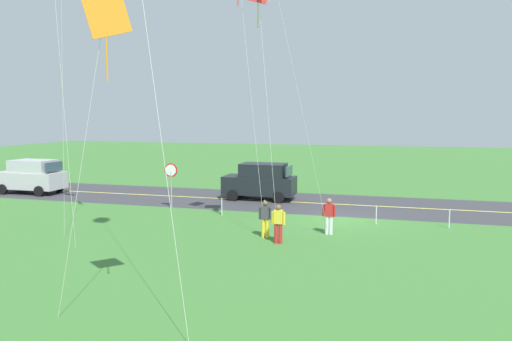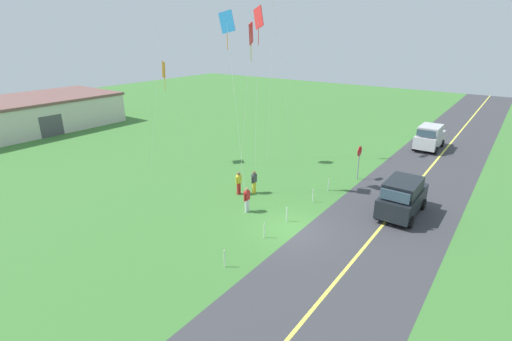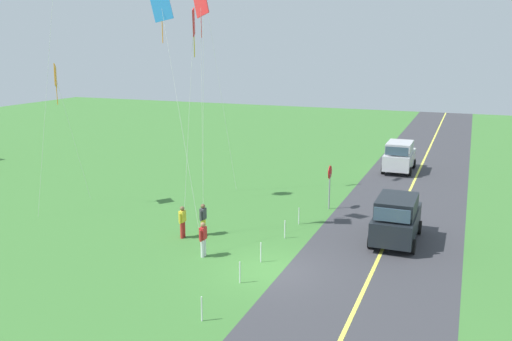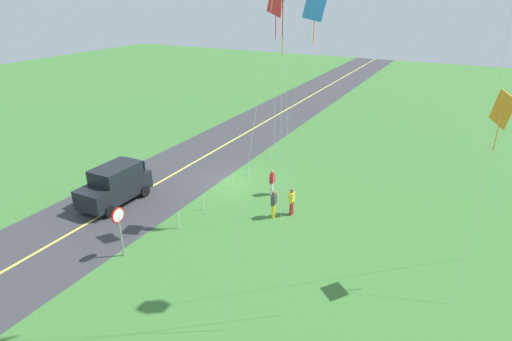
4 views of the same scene
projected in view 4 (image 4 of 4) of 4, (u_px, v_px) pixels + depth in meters
The scene contains 17 objects.
ground_plane at pixel (228, 183), 27.52m from camera, with size 120.00×120.00×0.10m, color #3D7533.
asphalt_road at pixel (179, 171), 29.20m from camera, with size 120.00×7.00×0.00m, color #38383D.
road_centre_stripe at pixel (179, 171), 29.20m from camera, with size 120.00×0.16×0.00m, color #E5E04C.
car_suv_foreground at pixel (115, 184), 24.48m from camera, with size 4.40×2.12×2.24m.
stop_sign at pixel (119, 222), 19.16m from camera, with size 0.76×0.08×2.56m.
person_adult_near at pixel (292, 201), 23.21m from camera, with size 0.58×0.22×1.60m.
person_adult_companion at pixel (274, 203), 22.92m from camera, with size 0.58×0.22×1.60m.
person_child_watcher at pixel (272, 182), 25.54m from camera, with size 0.58×0.22×1.60m.
kite_red_low at pixel (283, 26), 18.99m from camera, with size 1.49×0.63×10.94m.
kite_blue_mid at pixel (276, 6), 17.97m from camera, with size 1.31×1.11×11.87m.
kite_yellow_high at pixel (314, 12), 18.90m from camera, with size 2.12×3.46×11.59m.
kite_green_far at pixel (502, 113), 15.23m from camera, with size 2.36×0.73×8.27m.
fence_post_0 at pixel (270, 154), 31.07m from camera, with size 0.05×0.05×0.90m, color silver.
fence_post_1 at pixel (249, 169), 28.40m from camera, with size 0.05×0.05×0.90m, color silver.
fence_post_2 at pixel (232, 182), 26.53m from camera, with size 0.05×0.05×0.90m, color silver.
fence_post_3 at pixel (204, 203), 23.89m from camera, with size 0.05×0.05×0.90m, color silver.
fence_post_4 at pixel (179, 221), 22.00m from camera, with size 0.05×0.05×0.90m, color silver.
Camera 4 is at (21.35, 13.15, 11.49)m, focal length 29.49 mm.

